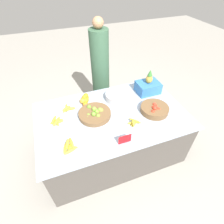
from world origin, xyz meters
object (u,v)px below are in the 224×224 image
lime_bowl (95,114)px  produce_crate (148,86)px  tomato_basket (155,109)px  metal_bowl (117,96)px  price_sign (125,139)px  vendor_person (100,73)px

lime_bowl → produce_crate: 0.88m
tomato_basket → lime_bowl: bearing=165.8°
metal_bowl → price_sign: (-0.20, -0.72, 0.01)m
lime_bowl → price_sign: (0.18, -0.50, 0.02)m
lime_bowl → vendor_person: size_ratio=0.25×
metal_bowl → lime_bowl: bearing=-150.9°
produce_crate → metal_bowl: bearing=-178.1°
price_sign → tomato_basket: bearing=30.9°
metal_bowl → produce_crate: bearing=1.9°
lime_bowl → vendor_person: (0.35, 0.89, 0.01)m
lime_bowl → metal_bowl: size_ratio=1.23×
metal_bowl → produce_crate: 0.47m
lime_bowl → vendor_person: vendor_person is taller
metal_bowl → price_sign: price_sign is taller
price_sign → vendor_person: vendor_person is taller
produce_crate → tomato_basket: bearing=-107.0°
lime_bowl → metal_bowl: bearing=29.1°
lime_bowl → produce_crate: produce_crate is taller
lime_bowl → vendor_person: 0.95m
metal_bowl → produce_crate: produce_crate is taller
produce_crate → vendor_person: bearing=127.0°
lime_bowl → tomato_basket: 0.74m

